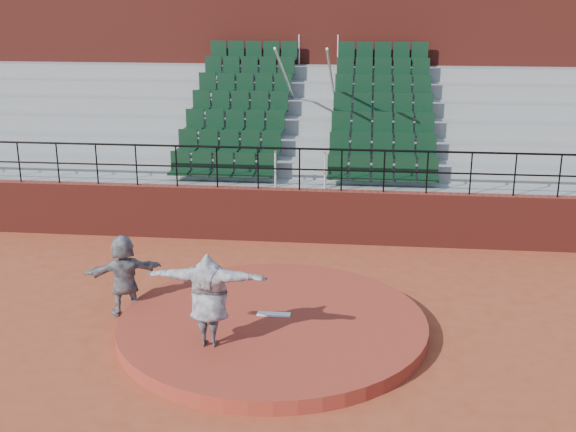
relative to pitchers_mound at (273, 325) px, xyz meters
name	(u,v)px	position (x,y,z in m)	size (l,w,h in m)	color
ground	(273,331)	(0.00, 0.00, -0.12)	(90.00, 90.00, 0.00)	#9A3E22
pitchers_mound	(273,325)	(0.00, 0.00, 0.00)	(5.50, 5.50, 0.25)	maroon
pitching_rubber	(274,314)	(0.00, 0.15, 0.14)	(0.60, 0.15, 0.03)	white
boundary_wall	(299,215)	(0.00, 5.00, 0.53)	(24.00, 0.30, 1.30)	maroon
wall_railing	(300,160)	(0.00, 5.00, 1.90)	(24.04, 0.05, 1.03)	black
seating_deck	(311,153)	(0.00, 8.65, 1.31)	(24.00, 5.97, 4.63)	gray
press_box_facade	(321,65)	(0.00, 12.60, 3.43)	(24.00, 3.00, 7.10)	maroon
pitcher	(209,300)	(-0.90, -1.08, 0.92)	(1.96, 0.53, 1.59)	black
fielder	(124,275)	(-2.86, 0.47, 0.65)	(1.44, 0.46, 1.55)	black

